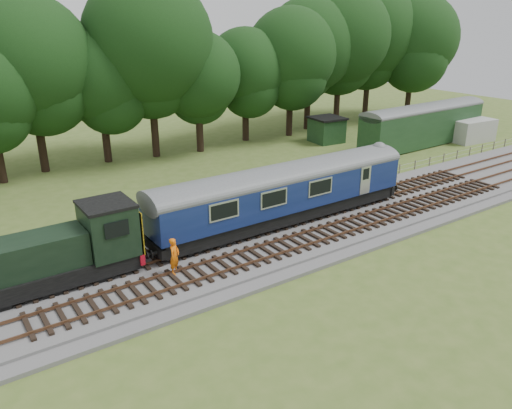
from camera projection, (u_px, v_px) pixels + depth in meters
ground at (306, 231)px, 31.54m from camera, size 120.00×120.00×0.00m
ballast at (307, 229)px, 31.48m from camera, size 70.00×7.00×0.35m
track_north at (293, 218)px, 32.47m from camera, size 67.20×2.40×0.21m
track_south at (324, 234)px, 30.17m from camera, size 67.20×2.40×0.21m
fence at (265, 210)px, 35.00m from camera, size 64.00×0.12×1.00m
tree_line at (161, 155)px, 48.46m from camera, size 70.00×8.00×18.00m
dmu_railcar at (284, 189)px, 31.26m from camera, size 18.05×2.86×3.88m
shunter_loco at (55, 255)px, 24.11m from camera, size 8.91×2.60×3.38m
worker at (174, 256)px, 25.39m from camera, size 0.85×0.81×1.96m
parked_coach at (424, 123)px, 51.29m from camera, size 16.54×3.25×4.21m
shed at (327, 129)px, 53.00m from camera, size 3.55×3.55×2.67m
caravan at (473, 131)px, 53.28m from camera, size 4.99×2.78×2.35m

